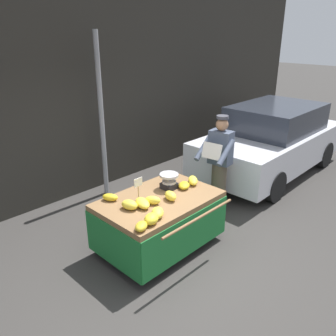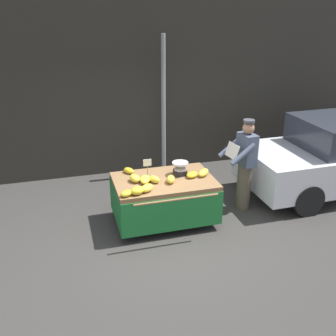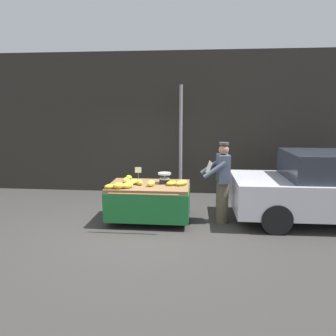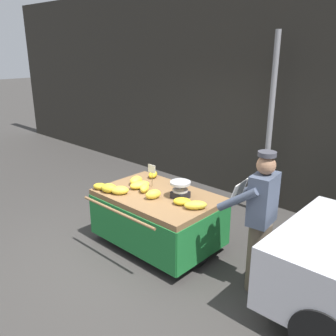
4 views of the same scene
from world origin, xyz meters
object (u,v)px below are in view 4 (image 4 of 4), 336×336
Objects in this scene: street_pole at (270,128)px; banana_bunch_2 at (136,180)px; banana_bunch_1 at (120,190)px; banana_bunch_8 at (182,201)px; banana_bunch_5 at (153,194)px; banana_bunch_3 at (153,175)px; banana_bunch_7 at (145,188)px; banana_cart at (158,208)px; weighing_scale at (180,190)px; banana_bunch_6 at (109,188)px; banana_bunch_9 at (196,205)px; banana_bunch_0 at (100,186)px; vendor_person at (260,223)px; banana_bunch_4 at (140,185)px; price_sign at (152,171)px.

banana_bunch_2 is at bearing -117.71° from street_pole.
banana_bunch_8 is at bearing 20.36° from banana_bunch_1.
banana_bunch_5 reaches higher than banana_bunch_8.
banana_bunch_5 is 0.43m from banana_bunch_8.
banana_bunch_7 is at bearing -56.21° from banana_bunch_3.
weighing_scale is at bearing 19.26° from banana_cart.
banana_bunch_1 is at bearing -79.72° from banana_bunch_3.
banana_bunch_6 reaches higher than banana_bunch_9.
banana_bunch_3 is 1.04× the size of banana_bunch_7.
street_pole reaches higher than banana_bunch_0.
street_pole is 2.19m from banana_bunch_8.
vendor_person reaches higher than banana_bunch_5.
banana_bunch_6 reaches higher than banana_bunch_2.
banana_bunch_4 is at bearing -24.27° from banana_bunch_2.
banana_bunch_1 is 0.82× the size of banana_bunch_4.
banana_bunch_9 is (1.03, -0.00, 0.00)m from banana_bunch_4.
banana_bunch_9 reaches higher than banana_bunch_8.
banana_bunch_0 is at bearing -167.04° from banana_bunch_1.
banana_bunch_3 is 2.09m from vendor_person.
street_pole is 12.85× the size of banana_bunch_2.
banana_bunch_4 is 1.03× the size of banana_bunch_9.
vendor_person is at bearing -1.09° from weighing_scale.
banana_bunch_7 reaches higher than banana_bunch_0.
banana_bunch_3 is 0.74× the size of banana_bunch_4.
banana_bunch_2 is (-0.50, 0.04, 0.28)m from banana_cart.
banana_bunch_0 is 0.85× the size of banana_bunch_1.
price_sign is at bearing 169.94° from banana_bunch_9.
banana_bunch_6 is at bearing -156.56° from banana_bunch_5.
street_pole is 2.35m from banana_bunch_5.
banana_bunch_0 is at bearing -103.09° from banana_bunch_3.
vendor_person is (2.08, 0.51, -0.01)m from banana_bunch_6.
banana_bunch_4 is at bearing -176.43° from vendor_person.
banana_bunch_9 is at bearing -0.09° from banana_bunch_4.
banana_bunch_9 is at bearing 2.76° from banana_bunch_7.
banana_bunch_6 is (-0.87, -0.54, -0.05)m from weighing_scale.
banana_bunch_1 is 0.34m from banana_bunch_4.
banana_bunch_6 is at bearing -159.42° from banana_bunch_1.
banana_bunch_2 is 1.10× the size of banana_bunch_7.
banana_bunch_5 is at bearing -19.65° from banana_bunch_2.
banana_bunch_1 is 1.09× the size of banana_bunch_6.
banana_bunch_3 is 0.99× the size of banana_bunch_6.
banana_bunch_9 is (0.95, -0.17, -0.19)m from price_sign.
street_pole reaches higher than banana_bunch_3.
banana_bunch_2 is 0.60m from banana_bunch_5.
banana_bunch_7 is 0.67m from banana_bunch_8.
banana_bunch_8 is at bearing 20.40° from banana_bunch_6.
weighing_scale is at bearing 31.78° from banana_bunch_6.
banana_bunch_8 is 0.80× the size of banana_bunch_9.
banana_bunch_9 reaches higher than banana_bunch_0.
banana_bunch_7 is (0.36, 0.35, -0.01)m from banana_bunch_6.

